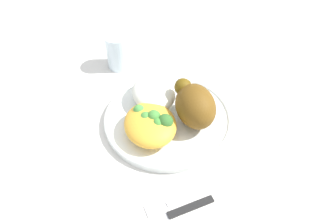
{
  "coord_description": "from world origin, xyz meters",
  "views": [
    {
      "loc": [
        -0.43,
        0.13,
        0.49
      ],
      "look_at": [
        0.0,
        0.0,
        0.03
      ],
      "focal_mm": 34.95,
      "sensor_mm": 36.0,
      "label": 1
    }
  ],
  "objects_px": {
    "roasted_chicken": "(195,105)",
    "fork": "(181,198)",
    "water_glass": "(118,51)",
    "mac_cheese_with_broccoli": "(151,123)",
    "knife": "(169,215)",
    "rice_pile": "(154,93)",
    "plate": "(168,118)"
  },
  "relations": [
    {
      "from": "mac_cheese_with_broccoli",
      "to": "knife",
      "type": "bearing_deg",
      "value": 174.9
    },
    {
      "from": "mac_cheese_with_broccoli",
      "to": "fork",
      "type": "bearing_deg",
      "value": -174.82
    },
    {
      "from": "fork",
      "to": "knife",
      "type": "distance_m",
      "value": 0.04
    },
    {
      "from": "roasted_chicken",
      "to": "water_glass",
      "type": "height_order",
      "value": "roasted_chicken"
    },
    {
      "from": "roasted_chicken",
      "to": "plate",
      "type": "bearing_deg",
      "value": 62.94
    },
    {
      "from": "water_glass",
      "to": "roasted_chicken",
      "type": "bearing_deg",
      "value": -155.8
    },
    {
      "from": "knife",
      "to": "water_glass",
      "type": "xyz_separation_m",
      "value": [
        0.41,
        0.0,
        0.04
      ]
    },
    {
      "from": "roasted_chicken",
      "to": "rice_pile",
      "type": "distance_m",
      "value": 0.1
    },
    {
      "from": "plate",
      "to": "fork",
      "type": "distance_m",
      "value": 0.18
    },
    {
      "from": "roasted_chicken",
      "to": "mac_cheese_with_broccoli",
      "type": "distance_m",
      "value": 0.09
    },
    {
      "from": "mac_cheese_with_broccoli",
      "to": "rice_pile",
      "type": "bearing_deg",
      "value": -18.04
    },
    {
      "from": "roasted_chicken",
      "to": "water_glass",
      "type": "bearing_deg",
      "value": 24.2
    },
    {
      "from": "roasted_chicken",
      "to": "fork",
      "type": "bearing_deg",
      "value": 153.88
    },
    {
      "from": "knife",
      "to": "mac_cheese_with_broccoli",
      "type": "bearing_deg",
      "value": -5.1
    },
    {
      "from": "fork",
      "to": "roasted_chicken",
      "type": "bearing_deg",
      "value": -26.12
    },
    {
      "from": "plate",
      "to": "knife",
      "type": "xyz_separation_m",
      "value": [
        -0.2,
        0.06,
        -0.01
      ]
    },
    {
      "from": "mac_cheese_with_broccoli",
      "to": "water_glass",
      "type": "relative_size",
      "value": 1.39
    },
    {
      "from": "rice_pile",
      "to": "mac_cheese_with_broccoli",
      "type": "xyz_separation_m",
      "value": [
        -0.08,
        0.03,
        0.0
      ]
    },
    {
      "from": "roasted_chicken",
      "to": "fork",
      "type": "height_order",
      "value": "roasted_chicken"
    },
    {
      "from": "knife",
      "to": "roasted_chicken",
      "type": "bearing_deg",
      "value": -30.35
    },
    {
      "from": "mac_cheese_with_broccoli",
      "to": "fork",
      "type": "xyz_separation_m",
      "value": [
        -0.14,
        -0.01,
        -0.04
      ]
    },
    {
      "from": "plate",
      "to": "fork",
      "type": "height_order",
      "value": "plate"
    },
    {
      "from": "rice_pile",
      "to": "water_glass",
      "type": "relative_size",
      "value": 1.33
    },
    {
      "from": "plate",
      "to": "knife",
      "type": "relative_size",
      "value": 1.34
    },
    {
      "from": "roasted_chicken",
      "to": "mac_cheese_with_broccoli",
      "type": "xyz_separation_m",
      "value": [
        -0.01,
        0.09,
        -0.02
      ]
    },
    {
      "from": "roasted_chicken",
      "to": "fork",
      "type": "xyz_separation_m",
      "value": [
        -0.15,
        0.07,
        -0.05
      ]
    },
    {
      "from": "roasted_chicken",
      "to": "knife",
      "type": "xyz_separation_m",
      "value": [
        -0.17,
        0.1,
        -0.05
      ]
    },
    {
      "from": "fork",
      "to": "plate",
      "type": "bearing_deg",
      "value": -9.38
    },
    {
      "from": "roasted_chicken",
      "to": "fork",
      "type": "distance_m",
      "value": 0.18
    },
    {
      "from": "rice_pile",
      "to": "knife",
      "type": "relative_size",
      "value": 0.57
    },
    {
      "from": "plate",
      "to": "rice_pile",
      "type": "relative_size",
      "value": 2.34
    },
    {
      "from": "mac_cheese_with_broccoli",
      "to": "water_glass",
      "type": "distance_m",
      "value": 0.24
    }
  ]
}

